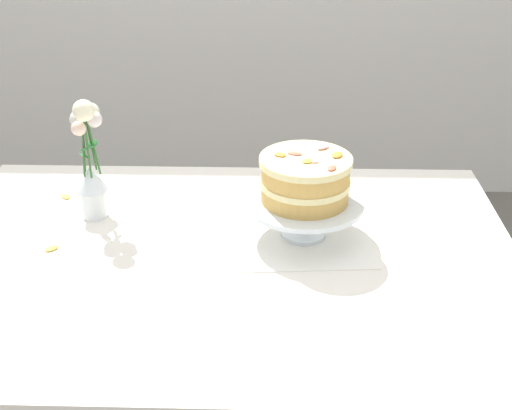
# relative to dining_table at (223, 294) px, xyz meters

# --- Properties ---
(dining_table) EXTENTS (1.40, 1.00, 0.74)m
(dining_table) POSITION_rel_dining_table_xyz_m (0.00, 0.00, 0.00)
(dining_table) COLOR white
(dining_table) RESTS_ON ground
(linen_napkin) EXTENTS (0.34, 0.34, 0.00)m
(linen_napkin) POSITION_rel_dining_table_xyz_m (0.19, 0.12, 0.09)
(linen_napkin) COLOR white
(linen_napkin) RESTS_ON dining_table
(cake_stand) EXTENTS (0.29, 0.29, 0.10)m
(cake_stand) POSITION_rel_dining_table_xyz_m (0.19, 0.12, 0.17)
(cake_stand) COLOR silver
(cake_stand) RESTS_ON linen_napkin
(layer_cake) EXTENTS (0.22, 0.22, 0.12)m
(layer_cake) POSITION_rel_dining_table_xyz_m (0.19, 0.12, 0.25)
(layer_cake) COLOR tan
(layer_cake) RESTS_ON cake_stand
(flower_vase) EXTENTS (0.09, 0.10, 0.32)m
(flower_vase) POSITION_rel_dining_table_xyz_m (-0.34, 0.21, 0.24)
(flower_vase) COLOR silver
(flower_vase) RESTS_ON dining_table
(loose_petal_0) EXTENTS (0.04, 0.04, 0.01)m
(loose_petal_0) POSITION_rel_dining_table_xyz_m (-0.41, 0.04, 0.09)
(loose_petal_0) COLOR yellow
(loose_petal_0) RESTS_ON dining_table
(loose_petal_1) EXTENTS (0.04, 0.04, 0.01)m
(loose_petal_1) POSITION_rel_dining_table_xyz_m (-0.45, 0.31, 0.09)
(loose_petal_1) COLOR yellow
(loose_petal_1) RESTS_ON dining_table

